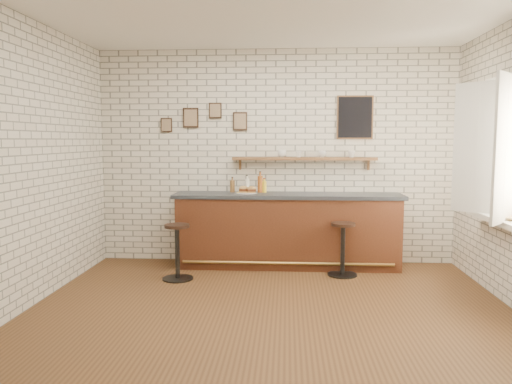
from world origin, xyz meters
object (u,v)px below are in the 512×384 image
shelf_cup_d (352,154)px  bitters_bottle_brown (232,186)px  sandwich_plate (247,193)px  ciabatta_sandwich (248,189)px  condiment_bottle_yellow (264,186)px  book_lower (503,218)px  bitters_bottle_amber (260,184)px  bar_stool_right (343,247)px  bar_stool_left (177,250)px  bar_counter (287,230)px  shelf_cup_c (322,154)px  book_upper (504,217)px  shelf_cup_a (282,154)px  bitters_bottle_white (247,185)px

shelf_cup_d → bitters_bottle_brown: bearing=-172.2°
sandwich_plate → ciabatta_sandwich: bearing=0.0°
sandwich_plate → condiment_bottle_yellow: bearing=29.2°
shelf_cup_d → book_lower: size_ratio=0.48×
sandwich_plate → bitters_bottle_amber: bearing=36.6°
bitters_bottle_amber → bar_stool_right: bitters_bottle_amber is taller
bar_stool_left → condiment_bottle_yellow: bearing=39.9°
bitters_bottle_amber → bar_counter: bearing=-19.7°
condiment_bottle_yellow → bar_stool_right: size_ratio=0.29×
bitters_bottle_amber → bar_stool_right: bearing=-27.2°
bar_stool_right → shelf_cup_c: 1.35m
sandwich_plate → bar_stool_left: bearing=-137.5°
bar_stool_left → book_upper: (3.58, -0.85, 0.58)m
book_upper → bitters_bottle_amber: bearing=179.8°
bar_counter → book_upper: size_ratio=13.99×
bitters_bottle_amber → condiment_bottle_yellow: bitters_bottle_amber is taller
bitters_bottle_amber → shelf_cup_c: bearing=4.2°
bitters_bottle_brown → bar_stool_left: bitters_bottle_brown is taller
book_upper → shelf_cup_a: bearing=175.4°
bar_stool_right → book_upper: book_upper is taller
sandwich_plate → bar_stool_right: 1.49m
bar_stool_right → bar_counter: bearing=149.0°
bar_stool_left → shelf_cup_c: 2.38m
bitters_bottle_amber → book_lower: 3.11m
sandwich_plate → bar_stool_left: sandwich_plate is taller
bar_stool_left → book_lower: (3.58, -0.83, 0.57)m
shelf_cup_a → condiment_bottle_yellow: bearing=-173.7°
shelf_cup_a → sandwich_plate: bearing=-166.1°
bitters_bottle_amber → book_upper: bearing=-33.6°
bitters_bottle_brown → book_upper: bearing=-30.0°
bitters_bottle_amber → book_upper: (2.59, -1.72, -0.17)m
sandwich_plate → book_lower: size_ratio=1.35×
bitters_bottle_brown → condiment_bottle_yellow: 0.45m
shelf_cup_a → shelf_cup_d: (0.96, 0.00, -0.00)m
bitters_bottle_white → shelf_cup_c: 1.13m
bitters_bottle_brown → bitters_bottle_white: size_ratio=0.89×
bar_stool_left → ciabatta_sandwich: bearing=42.1°
bitters_bottle_brown → book_lower: bitters_bottle_brown is taller
shelf_cup_a → shelf_cup_c: size_ratio=1.10×
book_lower → book_upper: bearing=-90.3°
ciabatta_sandwich → bitters_bottle_white: 0.14m
sandwich_plate → bitters_bottle_brown: size_ratio=1.29×
bar_stool_right → shelf_cup_d: (0.17, 0.63, 1.18)m
ciabatta_sandwich → bitters_bottle_white: bitters_bottle_white is taller
ciabatta_sandwich → shelf_cup_a: size_ratio=2.24×
bar_counter → ciabatta_sandwich: (-0.55, 0.01, 0.56)m
bitters_bottle_amber → shelf_cup_d: 1.33m
bitters_bottle_brown → condiment_bottle_yellow: (0.45, 0.00, -0.00)m
sandwich_plate → bitters_bottle_brown: 0.26m
sandwich_plate → book_lower: 3.18m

